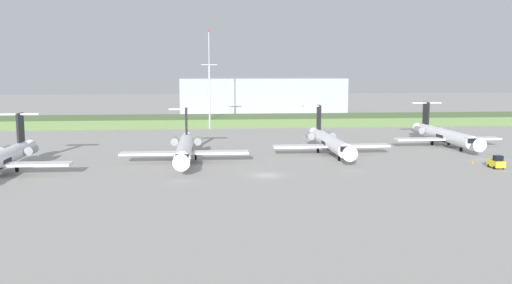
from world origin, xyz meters
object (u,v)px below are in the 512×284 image
(safety_cone_front_marker, at_px, (472,162))
(safety_cone_mid_marker, at_px, (492,162))
(regional_jet_nearest, at_px, (0,159))
(regional_jet_second, at_px, (185,148))
(antenna_mast, at_px, (209,88))
(baggage_tug, at_px, (496,163))
(regional_jet_fourth, at_px, (444,135))
(regional_jet_third, at_px, (329,141))

(safety_cone_front_marker, relative_size, safety_cone_mid_marker, 1.00)
(regional_jet_nearest, xyz_separation_m, regional_jet_second, (28.94, 9.50, 0.00))
(antenna_mast, bearing_deg, baggage_tug, -54.13)
(regional_jet_second, bearing_deg, regional_jet_fourth, 14.75)
(regional_jet_third, bearing_deg, antenna_mast, 115.69)
(safety_cone_front_marker, height_order, safety_cone_mid_marker, same)
(regional_jet_fourth, distance_m, safety_cone_front_marker, 21.65)
(regional_jet_nearest, bearing_deg, regional_jet_third, 15.39)
(regional_jet_second, xyz_separation_m, baggage_tug, (52.82, -11.85, -1.53))
(regional_jet_nearest, distance_m, regional_jet_third, 59.20)
(regional_jet_fourth, bearing_deg, baggage_tug, -95.65)
(antenna_mast, relative_size, safety_cone_front_marker, 49.55)
(regional_jet_second, bearing_deg, baggage_tug, -12.65)
(regional_jet_second, bearing_deg, safety_cone_mid_marker, -7.38)
(regional_jet_nearest, bearing_deg, safety_cone_front_marker, 2.11)
(regional_jet_third, bearing_deg, regional_jet_fourth, 17.07)
(regional_jet_third, xyz_separation_m, safety_cone_mid_marker, (26.58, -13.30, -2.26))
(regional_jet_third, distance_m, safety_cone_mid_marker, 29.81)
(regional_jet_third, distance_m, regional_jet_fourth, 28.56)
(regional_jet_nearest, relative_size, safety_cone_mid_marker, 56.36)
(regional_jet_third, distance_m, safety_cone_front_marker, 26.54)
(regional_jet_nearest, bearing_deg, safety_cone_mid_marker, 1.65)
(regional_jet_second, height_order, antenna_mast, antenna_mast)
(regional_jet_second, height_order, baggage_tug, regional_jet_second)
(antenna_mast, xyz_separation_m, safety_cone_mid_marker, (49.70, -61.36, -10.97))
(regional_jet_second, relative_size, antenna_mast, 1.14)
(regional_jet_second, bearing_deg, safety_cone_front_marker, -7.27)
(baggage_tug, bearing_deg, regional_jet_fourth, 84.35)
(regional_jet_third, height_order, safety_cone_mid_marker, regional_jet_third)
(regional_jet_nearest, distance_m, safety_cone_front_marker, 80.32)
(antenna_mast, bearing_deg, regional_jet_fourth, -38.20)
(safety_cone_mid_marker, bearing_deg, regional_jet_third, 153.42)
(regional_jet_nearest, height_order, safety_cone_mid_marker, regional_jet_nearest)
(regional_jet_third, bearing_deg, regional_jet_second, -167.56)
(regional_jet_nearest, xyz_separation_m, regional_jet_fourth, (84.38, 24.09, 0.00))
(baggage_tug, bearing_deg, regional_jet_nearest, 178.35)
(regional_jet_second, xyz_separation_m, antenna_mast, (5.02, 54.26, 8.71))
(regional_jet_fourth, relative_size, safety_cone_front_marker, 56.36)
(regional_jet_fourth, bearing_deg, safety_cone_front_marker, -101.09)
(regional_jet_second, xyz_separation_m, regional_jet_fourth, (55.44, 14.59, 0.00))
(baggage_tug, relative_size, safety_cone_mid_marker, 5.82)
(regional_jet_third, xyz_separation_m, regional_jet_fourth, (27.31, 8.38, 0.00))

